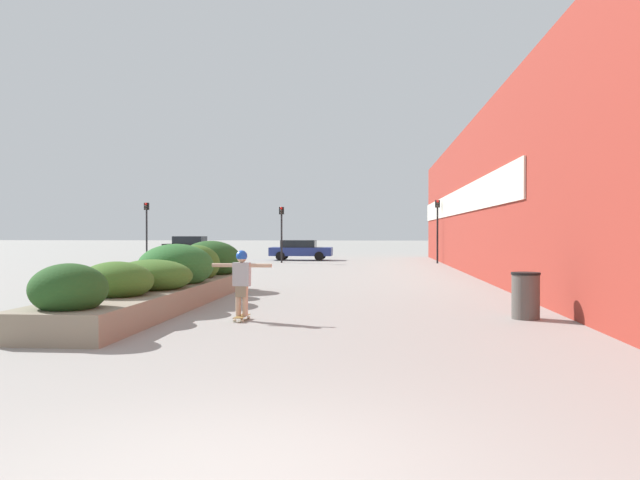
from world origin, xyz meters
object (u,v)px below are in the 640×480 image
at_px(traffic_light_left, 282,225).
at_px(car_center_left, 191,247).
at_px(skateboard, 242,317).
at_px(traffic_light_right, 437,221).
at_px(skateboarder, 242,276).
at_px(car_leftmost, 300,250).
at_px(traffic_light_far_left, 147,222).
at_px(trash_bin, 526,296).

bearing_deg(traffic_light_left, car_center_left, 138.90).
bearing_deg(skateboard, traffic_light_right, 80.34).
bearing_deg(skateboarder, car_leftmost, 99.20).
relative_size(traffic_light_right, traffic_light_far_left, 1.02).
distance_m(skateboard, car_leftmost, 28.88).
bearing_deg(skateboard, trash_bin, 12.20).
bearing_deg(skateboarder, traffic_light_left, 101.49).
distance_m(skateboard, traffic_light_far_left, 27.81).
xyz_separation_m(skateboard, skateboarder, (0.00, 0.00, 0.85)).
height_order(car_leftmost, traffic_light_right, traffic_light_right).
relative_size(skateboarder, traffic_light_far_left, 0.36).
xyz_separation_m(car_center_left, traffic_light_right, (17.03, -6.49, 1.72)).
xyz_separation_m(trash_bin, traffic_light_right, (0.61, 24.39, 2.07)).
bearing_deg(car_center_left, traffic_light_far_left, -8.39).
height_order(car_center_left, traffic_light_far_left, traffic_light_far_left).
relative_size(skateboard, traffic_light_right, 0.18).
bearing_deg(traffic_light_left, skateboarder, -83.36).
bearing_deg(traffic_light_left, skateboard, -83.36).
relative_size(skateboarder, car_center_left, 0.35).
distance_m(skateboard, car_center_left, 33.35).
relative_size(skateboard, car_leftmost, 0.17).
height_order(skateboarder, traffic_light_far_left, traffic_light_far_left).
relative_size(skateboard, traffic_light_far_left, 0.19).
bearing_deg(traffic_light_far_left, car_leftmost, 21.10).
relative_size(skateboard, car_center_left, 0.18).
xyz_separation_m(car_center_left, traffic_light_left, (7.61, -6.64, 1.49)).
bearing_deg(trash_bin, traffic_light_far_left, 125.38).
height_order(traffic_light_right, traffic_light_far_left, traffic_light_right).
bearing_deg(traffic_light_far_left, trash_bin, -54.62).
bearing_deg(car_leftmost, skateboarder, 4.35).
bearing_deg(traffic_light_right, traffic_light_far_left, 179.80).
height_order(skateboarder, traffic_light_right, traffic_light_right).
distance_m(traffic_light_right, traffic_light_far_left, 17.98).
height_order(skateboard, traffic_light_far_left, traffic_light_far_left).
relative_size(skateboarder, trash_bin, 1.38).
bearing_deg(traffic_light_left, traffic_light_far_left, 178.59).
bearing_deg(traffic_light_far_left, skateboard, -65.55).
xyz_separation_m(skateboard, traffic_light_far_left, (-11.47, 25.22, 2.44)).
bearing_deg(traffic_light_right, skateboard, -104.51).
height_order(car_leftmost, car_center_left, car_center_left).
xyz_separation_m(traffic_light_left, traffic_light_right, (9.42, 0.15, 0.23)).
bearing_deg(skateboarder, skateboard, 0.00).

